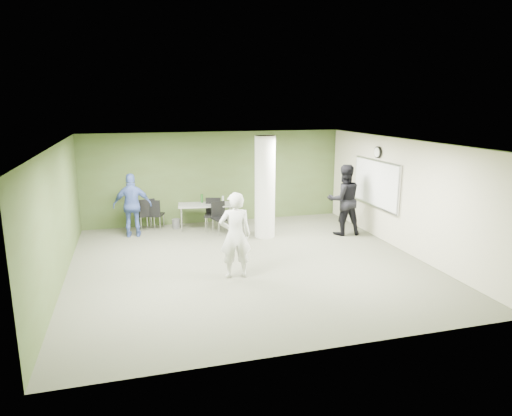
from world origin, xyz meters
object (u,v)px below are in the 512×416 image
object	(u,v)px
folding_table	(206,206)
man_black	(344,200)
man_blue	(132,205)
chair_back_left	(146,212)
woman_white	(235,235)

from	to	relation	value
folding_table	man_black	distance (m)	4.00
man_black	man_blue	distance (m)	5.88
chair_back_left	folding_table	bearing A→B (deg)	155.07
folding_table	man_black	size ratio (longest dim) A/B	0.83
woman_white	chair_back_left	bearing A→B (deg)	-64.11
woman_white	man_black	xyz separation A→B (m)	(3.67, 2.37, 0.07)
man_black	man_blue	size ratio (longest dim) A/B	1.12
folding_table	woman_white	bearing A→B (deg)	-82.79
folding_table	man_blue	distance (m)	2.10
chair_back_left	woman_white	world-z (taller)	woman_white
chair_back_left	man_blue	size ratio (longest dim) A/B	0.54
chair_back_left	woman_white	size ratio (longest dim) A/B	0.52
man_black	woman_white	bearing A→B (deg)	37.29
man_blue	folding_table	bearing A→B (deg)	-168.54
man_black	folding_table	bearing A→B (deg)	-19.28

